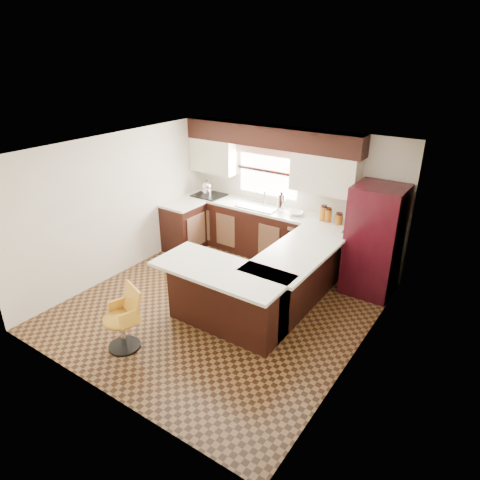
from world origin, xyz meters
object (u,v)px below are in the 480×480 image
Objects in this scene: peninsula_long at (293,280)px; refrigerator at (374,241)px; bar_chair at (121,320)px; peninsula_return at (227,298)px.

refrigerator is (0.80, 1.11, 0.43)m from peninsula_long.
peninsula_long is 2.53m from bar_chair.
peninsula_return is 2.51m from refrigerator.
refrigerator is 2.06× the size of bar_chair.
refrigerator reaches higher than bar_chair.
peninsula_return is (-0.53, -0.97, 0.00)m from peninsula_long.
bar_chair is (-1.36, -2.13, -0.02)m from peninsula_long.
bar_chair is (-0.84, -1.16, -0.02)m from peninsula_return.
peninsula_return is 1.43m from bar_chair.
peninsula_long is at bearing 61.70° from peninsula_return.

